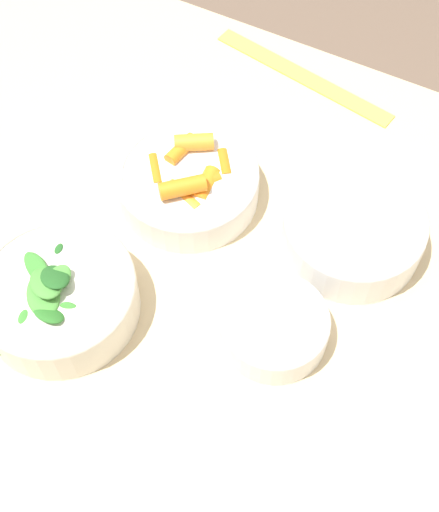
# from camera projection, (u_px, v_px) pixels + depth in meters

# --- Properties ---
(ground_plane) EXTENTS (10.00, 10.00, 0.00)m
(ground_plane) POSITION_uv_depth(u_px,v_px,m) (232.00, 464.00, 1.54)
(ground_plane) COLOR brown
(dining_table) EXTENTS (1.30, 0.87, 0.78)m
(dining_table) POSITION_uv_depth(u_px,v_px,m) (239.00, 329.00, 0.98)
(dining_table) COLOR beige
(dining_table) RESTS_ON ground_plane
(bowl_carrots) EXTENTS (0.19, 0.19, 0.07)m
(bowl_carrots) POSITION_uv_depth(u_px,v_px,m) (188.00, 182.00, 0.93)
(bowl_carrots) COLOR white
(bowl_carrots) RESTS_ON dining_table
(bowl_greens) EXTENTS (0.19, 0.19, 0.09)m
(bowl_greens) POSITION_uv_depth(u_px,v_px,m) (58.00, 296.00, 0.84)
(bowl_greens) COLOR silver
(bowl_greens) RESTS_ON dining_table
(bowl_beans_hotdog) EXTENTS (0.18, 0.18, 0.06)m
(bowl_beans_hotdog) POSITION_uv_depth(u_px,v_px,m) (353.00, 232.00, 0.89)
(bowl_beans_hotdog) COLOR white
(bowl_beans_hotdog) RESTS_ON dining_table
(bowl_cookies) EXTENTS (0.13, 0.13, 0.05)m
(bowl_cookies) POSITION_uv_depth(u_px,v_px,m) (275.00, 325.00, 0.83)
(bowl_cookies) COLOR white
(bowl_cookies) RESTS_ON dining_table
(ruler) EXTENTS (0.30, 0.08, 0.00)m
(ruler) POSITION_uv_depth(u_px,v_px,m) (303.00, 76.00, 1.07)
(ruler) COLOR #EADB4C
(ruler) RESTS_ON dining_table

